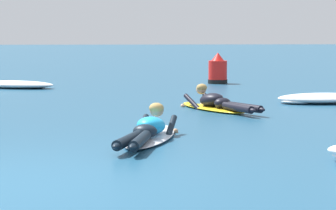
% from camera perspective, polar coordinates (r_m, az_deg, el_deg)
% --- Properties ---
extents(ground_plane, '(120.00, 120.00, 0.00)m').
position_cam_1_polar(ground_plane, '(17.18, -7.64, 0.89)').
color(ground_plane, navy).
extents(surfer_near, '(1.11, 2.57, 0.54)m').
position_cam_1_polar(surfer_near, '(9.80, -1.62, -2.19)').
color(surfer_near, silver).
rests_on(surfer_near, ground).
extents(surfer_far, '(1.47, 2.40, 0.54)m').
position_cam_1_polar(surfer_far, '(13.55, 4.01, 0.13)').
color(surfer_far, yellow).
rests_on(surfer_far, ground).
extents(whitewater_mid_right, '(2.06, 1.08, 0.21)m').
position_cam_1_polar(whitewater_mid_right, '(15.33, 12.69, 0.53)').
color(whitewater_mid_right, white).
rests_on(whitewater_mid_right, ground).
extents(whitewater_back, '(2.47, 1.59, 0.20)m').
position_cam_1_polar(whitewater_back, '(19.30, -12.54, 1.65)').
color(whitewater_back, white).
rests_on(whitewater_back, ground).
extents(channel_marker_buoy, '(0.57, 0.57, 0.91)m').
position_cam_1_polar(channel_marker_buoy, '(20.48, 4.11, 2.76)').
color(channel_marker_buoy, red).
rests_on(channel_marker_buoy, ground).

